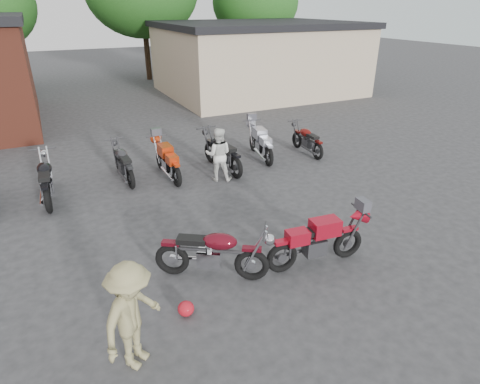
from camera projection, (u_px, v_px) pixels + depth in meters
name	position (u px, v px, depth m)	size (l,w,h in m)	color
ground	(236.00, 272.00, 7.65)	(90.00, 90.00, 0.00)	#2E2E30
stucco_building	(258.00, 60.00, 22.48)	(10.00, 8.00, 3.50)	tan
tree_2	(143.00, 8.00, 25.25)	(7.04, 7.04, 8.80)	#124111
tree_3	(255.00, 17.00, 28.68)	(6.08, 6.08, 7.60)	#124111
vintage_motorcycle	(213.00, 250.00, 7.26)	(2.05, 0.68, 1.19)	#4F0914
sportbike	(318.00, 238.00, 7.65)	(1.99, 0.66, 1.15)	maroon
helmet	(186.00, 309.00, 6.54)	(0.27, 0.27, 0.25)	#B2131F
person_light	(218.00, 155.00, 11.33)	(0.75, 0.58, 1.54)	silver
person_tan	(132.00, 316.00, 5.38)	(1.07, 0.62, 1.66)	#978D5D
row_bike_2	(46.00, 177.00, 10.24)	(2.11, 0.70, 1.23)	black
row_bike_3	(123.00, 161.00, 11.45)	(1.92, 0.63, 1.12)	#252528
row_bike_4	(167.00, 159.00, 11.58)	(1.98, 0.65, 1.15)	#B8320F
row_bike_5	(222.00, 150.00, 12.12)	(2.13, 0.70, 1.24)	black
row_bike_6	(261.00, 141.00, 13.05)	(2.02, 0.67, 1.17)	#9698A3
row_bike_7	(307.00, 138.00, 13.51)	(1.81, 0.60, 1.05)	#570D0A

